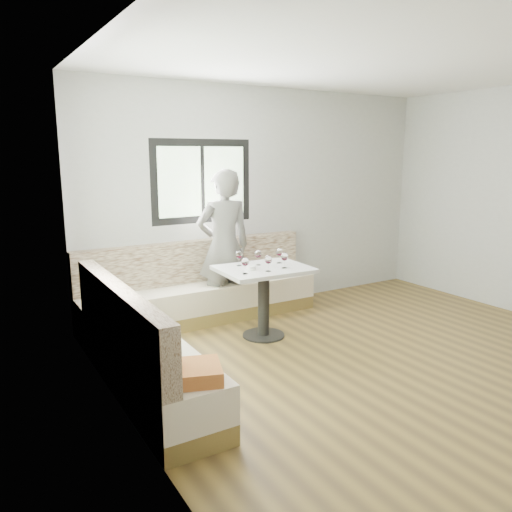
{
  "coord_description": "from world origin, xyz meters",
  "views": [
    {
      "loc": [
        -3.46,
        -3.02,
        1.98
      ],
      "look_at": [
        -0.73,
        1.51,
        0.89
      ],
      "focal_mm": 35.0,
      "sensor_mm": 36.0,
      "label": 1
    }
  ],
  "objects": [
    {
      "name": "room",
      "position": [
        -0.08,
        0.08,
        1.41
      ],
      "size": [
        5.01,
        5.01,
        2.81
      ],
      "color": "brown",
      "rests_on": "ground"
    },
    {
      "name": "banquette",
      "position": [
        -1.59,
        1.63,
        0.33
      ],
      "size": [
        2.9,
        2.8,
        0.95
      ],
      "color": "olive",
      "rests_on": "ground"
    },
    {
      "name": "table",
      "position": [
        -0.7,
        1.41,
        0.58
      ],
      "size": [
        0.98,
        0.78,
        0.78
      ],
      "rotation": [
        0.0,
        0.0,
        -0.04
      ],
      "color": "black",
      "rests_on": "ground"
    },
    {
      "name": "person",
      "position": [
        -0.8,
        2.14,
        0.9
      ],
      "size": [
        0.71,
        0.51,
        1.81
      ],
      "primitive_type": "imported",
      "rotation": [
        0.0,
        0.0,
        3.02
      ],
      "color": "#5B5954",
      "rests_on": "ground"
    },
    {
      "name": "olive_ramekin",
      "position": [
        -0.87,
        1.39,
        0.8
      ],
      "size": [
        0.1,
        0.1,
        0.04
      ],
      "color": "white",
      "rests_on": "table"
    },
    {
      "name": "wine_glass_a",
      "position": [
        -1.01,
        1.27,
        0.9
      ],
      "size": [
        0.08,
        0.08,
        0.17
      ],
      "color": "white",
      "rests_on": "table"
    },
    {
      "name": "wine_glass_b",
      "position": [
        -0.76,
        1.23,
        0.9
      ],
      "size": [
        0.08,
        0.08,
        0.17
      ],
      "color": "white",
      "rests_on": "table"
    },
    {
      "name": "wine_glass_c",
      "position": [
        -0.53,
        1.27,
        0.9
      ],
      "size": [
        0.08,
        0.08,
        0.17
      ],
      "color": "white",
      "rests_on": "table"
    },
    {
      "name": "wine_glass_d",
      "position": [
        -0.69,
        1.54,
        0.9
      ],
      "size": [
        0.08,
        0.08,
        0.17
      ],
      "color": "white",
      "rests_on": "table"
    },
    {
      "name": "wine_glass_e",
      "position": [
        -0.43,
        1.51,
        0.9
      ],
      "size": [
        0.08,
        0.08,
        0.17
      ],
      "color": "white",
      "rests_on": "table"
    },
    {
      "name": "wine_glass_f",
      "position": [
        -0.88,
        1.62,
        0.9
      ],
      "size": [
        0.08,
        0.08,
        0.17
      ],
      "color": "white",
      "rests_on": "table"
    }
  ]
}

